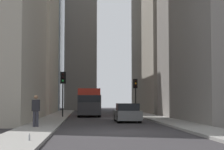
{
  "coord_description": "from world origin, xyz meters",
  "views": [
    {
      "loc": [
        -20.13,
        1.88,
        1.64
      ],
      "look_at": [
        18.39,
        -0.86,
        4.16
      ],
      "focal_mm": 62.57,
      "sensor_mm": 36.0,
      "label": 1
    }
  ],
  "objects": [
    {
      "name": "building_right_far",
      "position": [
        28.95,
        10.6,
        10.63
      ],
      "size": [
        14.38,
        10.0,
        21.25
      ],
      "color": "#A8A091",
      "rests_on": "ground_plane"
    },
    {
      "name": "hatchback_grey",
      "position": [
        9.57,
        -1.4,
        0.66
      ],
      "size": [
        4.3,
        1.78,
        1.42
      ],
      "color": "slate",
      "rests_on": "ground_plane"
    },
    {
      "name": "delivery_truck",
      "position": [
        20.06,
        1.4,
        1.46
      ],
      "size": [
        6.46,
        2.25,
        2.84
      ],
      "color": "red",
      "rests_on": "ground_plane"
    },
    {
      "name": "ground_plane",
      "position": [
        0.0,
        0.0,
        0.0
      ],
      "size": [
        135.0,
        135.0,
        0.0
      ],
      "primitive_type": "plane",
      "color": "#302D30"
    },
    {
      "name": "discarded_bottle",
      "position": [
        -5.27,
        3.92,
        0.25
      ],
      "size": [
        0.07,
        0.07,
        0.27
      ],
      "color": "#999EA3",
      "rests_on": "sidewalk_right"
    },
    {
      "name": "traffic_light_midblock",
      "position": [
        24.82,
        -4.06,
        3.08
      ],
      "size": [
        0.43,
        0.52,
        4.0
      ],
      "color": "black",
      "rests_on": "sidewalk_left"
    },
    {
      "name": "sidewalk_right",
      "position": [
        0.0,
        4.5,
        0.07
      ],
      "size": [
        90.0,
        2.2,
        0.14
      ],
      "primitive_type": "cube",
      "color": "gray",
      "rests_on": "ground_plane"
    },
    {
      "name": "pedestrian",
      "position": [
        2.43,
        4.63,
        1.13
      ],
      "size": [
        0.26,
        0.44,
        1.8
      ],
      "color": "#33333D",
      "rests_on": "sidewalk_right"
    },
    {
      "name": "sidewalk_left",
      "position": [
        0.0,
        -4.5,
        0.07
      ],
      "size": [
        90.0,
        2.2,
        0.14
      ],
      "primitive_type": "cube",
      "color": "gray",
      "rests_on": "ground_plane"
    },
    {
      "name": "traffic_light_far_junction",
      "position": [
        16.08,
        3.86,
        3.2
      ],
      "size": [
        0.43,
        0.52,
        4.16
      ],
      "color": "black",
      "rests_on": "sidewalk_right"
    }
  ]
}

